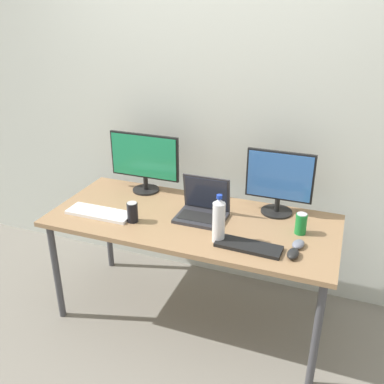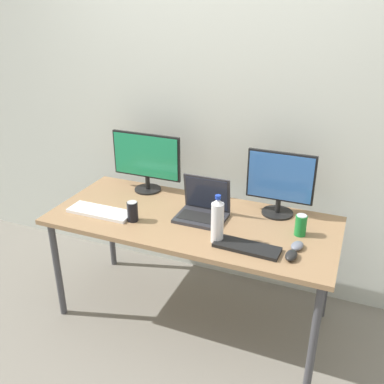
{
  "view_description": "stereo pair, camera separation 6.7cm",
  "coord_description": "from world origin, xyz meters",
  "px_view_note": "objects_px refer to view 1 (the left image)",
  "views": [
    {
      "loc": [
        0.82,
        -2.18,
        1.98
      ],
      "look_at": [
        0.0,
        0.0,
        0.92
      ],
      "focal_mm": 40.0,
      "sensor_mm": 36.0,
      "label": 1
    },
    {
      "loc": [
        0.89,
        -2.15,
        1.98
      ],
      "look_at": [
        0.0,
        0.0,
        0.92
      ],
      "focal_mm": 40.0,
      "sensor_mm": 36.0,
      "label": 2
    }
  ],
  "objects_px": {
    "monitor_center": "(279,181)",
    "water_bottle": "(219,220)",
    "keyboard_main": "(100,213)",
    "keyboard_aux": "(248,246)",
    "laptop_silver": "(203,208)",
    "soda_can_near_keyboard": "(133,212)",
    "soda_can_by_laptop": "(301,224)",
    "work_desk": "(192,227)",
    "monitor_left": "(144,160)",
    "mouse_by_keyboard": "(298,244)",
    "mouse_by_laptop": "(293,254)"
  },
  "relations": [
    {
      "from": "laptop_silver",
      "to": "soda_can_by_laptop",
      "type": "distance_m",
      "value": 0.59
    },
    {
      "from": "monitor_left",
      "to": "monitor_center",
      "type": "bearing_deg",
      "value": -0.81
    },
    {
      "from": "keyboard_aux",
      "to": "soda_can_near_keyboard",
      "type": "relative_size",
      "value": 2.86
    },
    {
      "from": "work_desk",
      "to": "keyboard_main",
      "type": "distance_m",
      "value": 0.59
    },
    {
      "from": "work_desk",
      "to": "soda_can_near_keyboard",
      "type": "xyz_separation_m",
      "value": [
        -0.32,
        -0.16,
        0.12
      ]
    },
    {
      "from": "keyboard_main",
      "to": "water_bottle",
      "type": "relative_size",
      "value": 1.48
    },
    {
      "from": "mouse_by_keyboard",
      "to": "work_desk",
      "type": "bearing_deg",
      "value": -176.91
    },
    {
      "from": "work_desk",
      "to": "keyboard_aux",
      "type": "xyz_separation_m",
      "value": [
        0.41,
        -0.21,
        0.07
      ]
    },
    {
      "from": "monitor_center",
      "to": "water_bottle",
      "type": "relative_size",
      "value": 1.46
    },
    {
      "from": "keyboard_aux",
      "to": "soda_can_by_laptop",
      "type": "distance_m",
      "value": 0.36
    },
    {
      "from": "mouse_by_keyboard",
      "to": "mouse_by_laptop",
      "type": "bearing_deg",
      "value": -84.24
    },
    {
      "from": "monitor_left",
      "to": "soda_can_by_laptop",
      "type": "relative_size",
      "value": 3.98
    },
    {
      "from": "water_bottle",
      "to": "keyboard_aux",
      "type": "bearing_deg",
      "value": -4.35
    },
    {
      "from": "keyboard_main",
      "to": "mouse_by_laptop",
      "type": "distance_m",
      "value": 1.21
    },
    {
      "from": "water_bottle",
      "to": "soda_can_by_laptop",
      "type": "relative_size",
      "value": 2.24
    },
    {
      "from": "laptop_silver",
      "to": "keyboard_aux",
      "type": "xyz_separation_m",
      "value": [
        0.35,
        -0.26,
        -0.05
      ]
    },
    {
      "from": "keyboard_main",
      "to": "keyboard_aux",
      "type": "distance_m",
      "value": 0.97
    },
    {
      "from": "monitor_left",
      "to": "mouse_by_laptop",
      "type": "xyz_separation_m",
      "value": [
        1.1,
        -0.49,
        -0.21
      ]
    },
    {
      "from": "keyboard_main",
      "to": "keyboard_aux",
      "type": "height_order",
      "value": "same"
    },
    {
      "from": "mouse_by_keyboard",
      "to": "mouse_by_laptop",
      "type": "relative_size",
      "value": 0.92
    },
    {
      "from": "monitor_left",
      "to": "soda_can_near_keyboard",
      "type": "xyz_separation_m",
      "value": [
        0.13,
        -0.44,
        -0.17
      ]
    },
    {
      "from": "monitor_center",
      "to": "laptop_silver",
      "type": "xyz_separation_m",
      "value": [
        -0.42,
        -0.21,
        -0.16
      ]
    },
    {
      "from": "water_bottle",
      "to": "soda_can_by_laptop",
      "type": "height_order",
      "value": "water_bottle"
    },
    {
      "from": "work_desk",
      "to": "mouse_by_laptop",
      "type": "relative_size",
      "value": 16.64
    },
    {
      "from": "work_desk",
      "to": "soda_can_by_laptop",
      "type": "distance_m",
      "value": 0.66
    },
    {
      "from": "monitor_center",
      "to": "keyboard_main",
      "type": "height_order",
      "value": "monitor_center"
    },
    {
      "from": "soda_can_by_laptop",
      "to": "laptop_silver",
      "type": "bearing_deg",
      "value": -179.82
    },
    {
      "from": "monitor_left",
      "to": "mouse_by_keyboard",
      "type": "relative_size",
      "value": 5.16
    },
    {
      "from": "mouse_by_keyboard",
      "to": "soda_can_near_keyboard",
      "type": "distance_m",
      "value": 0.98
    },
    {
      "from": "work_desk",
      "to": "monitor_left",
      "type": "relative_size",
      "value": 3.52
    },
    {
      "from": "laptop_silver",
      "to": "keyboard_aux",
      "type": "distance_m",
      "value": 0.44
    },
    {
      "from": "soda_can_near_keyboard",
      "to": "keyboard_aux",
      "type": "bearing_deg",
      "value": -3.8
    },
    {
      "from": "laptop_silver",
      "to": "monitor_center",
      "type": "bearing_deg",
      "value": 27.24
    },
    {
      "from": "keyboard_main",
      "to": "soda_can_near_keyboard",
      "type": "relative_size",
      "value": 3.32
    },
    {
      "from": "keyboard_aux",
      "to": "soda_can_by_laptop",
      "type": "xyz_separation_m",
      "value": [
        0.24,
        0.26,
        0.05
      ]
    },
    {
      "from": "monitor_left",
      "to": "mouse_by_keyboard",
      "type": "xyz_separation_m",
      "value": [
        1.11,
        -0.38,
        -0.21
      ]
    },
    {
      "from": "keyboard_main",
      "to": "soda_can_near_keyboard",
      "type": "height_order",
      "value": "soda_can_near_keyboard"
    },
    {
      "from": "mouse_by_keyboard",
      "to": "soda_can_near_keyboard",
      "type": "xyz_separation_m",
      "value": [
        -0.98,
        -0.06,
        0.04
      ]
    },
    {
      "from": "keyboard_main",
      "to": "soda_can_near_keyboard",
      "type": "distance_m",
      "value": 0.25
    },
    {
      "from": "mouse_by_keyboard",
      "to": "soda_can_near_keyboard",
      "type": "relative_size",
      "value": 0.77
    },
    {
      "from": "keyboard_aux",
      "to": "mouse_by_laptop",
      "type": "height_order",
      "value": "mouse_by_laptop"
    },
    {
      "from": "mouse_by_keyboard",
      "to": "keyboard_main",
      "type": "bearing_deg",
      "value": -165.68
    },
    {
      "from": "mouse_by_laptop",
      "to": "laptop_silver",
      "type": "bearing_deg",
      "value": 160.2
    },
    {
      "from": "water_bottle",
      "to": "monitor_left",
      "type": "bearing_deg",
      "value": 145.26
    },
    {
      "from": "laptop_silver",
      "to": "water_bottle",
      "type": "height_order",
      "value": "water_bottle"
    },
    {
      "from": "keyboard_aux",
      "to": "mouse_by_keyboard",
      "type": "distance_m",
      "value": 0.27
    },
    {
      "from": "work_desk",
      "to": "mouse_by_laptop",
      "type": "bearing_deg",
      "value": -18.31
    },
    {
      "from": "soda_can_by_laptop",
      "to": "water_bottle",
      "type": "bearing_deg",
      "value": -149.26
    },
    {
      "from": "keyboard_aux",
      "to": "water_bottle",
      "type": "distance_m",
      "value": 0.21
    },
    {
      "from": "soda_can_near_keyboard",
      "to": "soda_can_by_laptop",
      "type": "bearing_deg",
      "value": 12.37
    }
  ]
}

